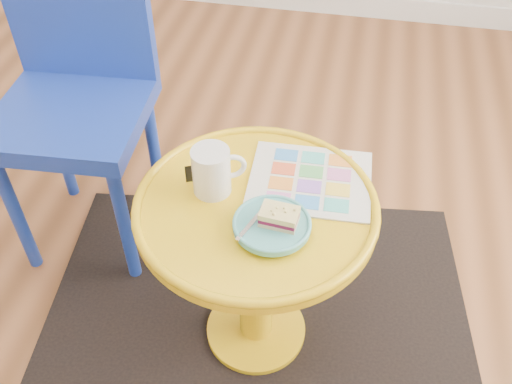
% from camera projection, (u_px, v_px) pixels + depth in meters
% --- Properties ---
extents(floor, '(4.00, 4.00, 0.00)m').
position_uv_depth(floor, '(148.00, 281.00, 1.87)').
color(floor, brown).
rests_on(floor, ground).
extents(room_walls, '(4.00, 4.00, 4.00)m').
position_uv_depth(room_walls, '(15.00, 71.00, 2.67)').
color(room_walls, silver).
rests_on(room_walls, ground).
extents(rug, '(1.43, 1.25, 0.01)m').
position_uv_depth(rug, '(256.00, 331.00, 1.73)').
color(rug, black).
rests_on(rug, ground).
extents(side_table, '(0.58, 0.58, 0.55)m').
position_uv_depth(side_table, '(256.00, 247.00, 1.46)').
color(side_table, gold).
rests_on(side_table, ground).
extents(chair, '(0.46, 0.46, 0.98)m').
position_uv_depth(chair, '(76.00, 84.00, 1.70)').
color(chair, '#1935A4').
rests_on(chair, ground).
extents(newspaper, '(0.31, 0.26, 0.01)m').
position_uv_depth(newspaper, '(310.00, 180.00, 1.41)').
color(newspaper, silver).
rests_on(newspaper, side_table).
extents(mug, '(0.13, 0.09, 0.12)m').
position_uv_depth(mug, '(212.00, 170.00, 1.34)').
color(mug, silver).
rests_on(mug, side_table).
extents(plate, '(0.18, 0.18, 0.02)m').
position_uv_depth(plate, '(272.00, 225.00, 1.28)').
color(plate, '#52ACAD').
rests_on(plate, newspaper).
extents(cake_slice, '(0.09, 0.06, 0.04)m').
position_uv_depth(cake_slice, '(279.00, 216.00, 1.26)').
color(cake_slice, '#D3BC8C').
rests_on(cake_slice, plate).
extents(fork, '(0.06, 0.14, 0.00)m').
position_uv_depth(fork, '(256.00, 218.00, 1.28)').
color(fork, silver).
rests_on(fork, plate).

